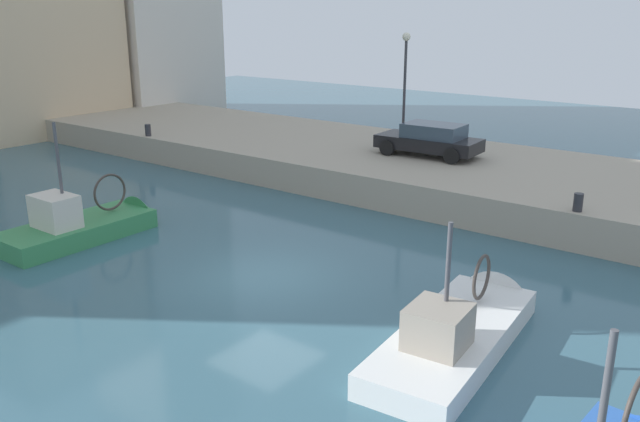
{
  "coord_description": "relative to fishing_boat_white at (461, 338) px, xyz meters",
  "views": [
    {
      "loc": [
        -12.26,
        -11.28,
        7.02
      ],
      "look_at": [
        2.68,
        0.14,
        1.2
      ],
      "focal_mm": 36.89,
      "sensor_mm": 36.0,
      "label": 1
    }
  ],
  "objects": [
    {
      "name": "water_surface",
      "position": [
        0.12,
        5.89,
        -0.1
      ],
      "size": [
        80.0,
        80.0,
        0.0
      ],
      "primitive_type": "plane",
      "color": "#386070",
      "rests_on": "ground"
    },
    {
      "name": "quay_wall",
      "position": [
        11.62,
        5.89,
        0.5
      ],
      "size": [
        9.0,
        56.0,
        1.2
      ],
      "primitive_type": "cube",
      "color": "#ADA08C",
      "rests_on": "ground"
    },
    {
      "name": "fishing_boat_white",
      "position": [
        0.0,
        0.0,
        0.0
      ],
      "size": [
        6.57,
        2.42,
        3.94
      ],
      "color": "white",
      "rests_on": "ground"
    },
    {
      "name": "fishing_boat_green",
      "position": [
        -0.79,
        12.62,
        0.03
      ],
      "size": [
        5.59,
        2.26,
        4.69
      ],
      "color": "#388951",
      "rests_on": "ground"
    },
    {
      "name": "parked_car_black",
      "position": [
        11.64,
        7.11,
        1.79
      ],
      "size": [
        2.15,
        4.28,
        1.34
      ],
      "color": "black",
      "rests_on": "quay_wall"
    },
    {
      "name": "mooring_bollard_mid",
      "position": [
        7.47,
        -0.11,
        1.38
      ],
      "size": [
        0.28,
        0.28,
        0.55
      ],
      "primitive_type": "cylinder",
      "color": "#2D2D33",
      "rests_on": "quay_wall"
    },
    {
      "name": "mooring_bollard_north",
      "position": [
        7.47,
        19.89,
        1.38
      ],
      "size": [
        0.28,
        0.28,
        0.55
      ],
      "primitive_type": "cylinder",
      "color": "#2D2D33",
      "rests_on": "quay_wall"
    },
    {
      "name": "quay_streetlamp",
      "position": [
        13.12,
        9.26,
        4.36
      ],
      "size": [
        0.36,
        0.36,
        4.83
      ],
      "color": "#38383D",
      "rests_on": "quay_wall"
    }
  ]
}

